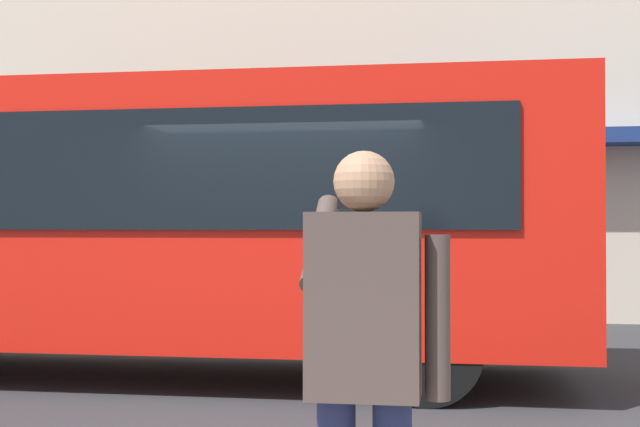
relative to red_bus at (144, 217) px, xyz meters
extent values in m
plane|color=#2B2B2D|center=(-1.73, 0.67, -1.68)|extent=(60.00, 60.00, 0.00)
cube|color=navy|center=(-5.23, -5.53, 1.32)|extent=(4.40, 1.10, 0.24)
cube|color=red|center=(-0.02, -0.01, 0.02)|extent=(9.00, 2.50, 2.60)
cube|color=black|center=(-0.02, 1.25, 0.42)|extent=(7.60, 0.06, 1.10)
cylinder|color=black|center=(-3.02, -1.11, -1.18)|extent=(1.00, 0.28, 1.00)
cylinder|color=black|center=(-3.02, 1.09, -1.18)|extent=(1.00, 0.28, 1.00)
cube|color=#473833|center=(-2.94, 5.64, -0.38)|extent=(0.40, 0.24, 0.66)
sphere|color=#A87A5B|center=(-2.94, 5.64, 0.06)|extent=(0.22, 0.22, 0.22)
cylinder|color=#473833|center=(-3.20, 5.64, -0.42)|extent=(0.09, 0.09, 0.58)
cylinder|color=#473833|center=(-2.76, 5.48, -0.16)|extent=(0.09, 0.48, 0.37)
cube|color=black|center=(-2.84, 5.34, 0.04)|extent=(0.07, 0.01, 0.14)
camera|label=1|loc=(-3.26, 8.67, -0.10)|focal=47.93mm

